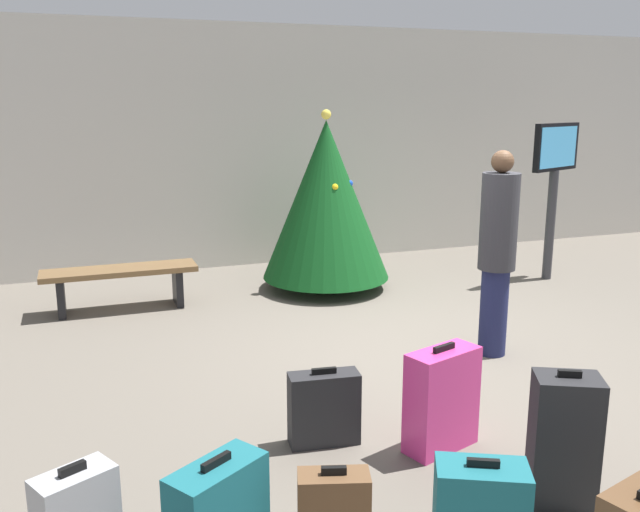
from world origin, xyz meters
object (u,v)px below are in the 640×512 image
suitcase_6 (324,408)px  waiting_bench (120,278)px  holiday_tree (326,200)px  flight_info_kiosk (555,170)px  traveller_0 (497,249)px  suitcase_0 (442,399)px  suitcase_8 (564,441)px

suitcase_6 → waiting_bench: bearing=106.7°
holiday_tree → suitcase_6: bearing=-110.6°
holiday_tree → flight_info_kiosk: holiday_tree is taller
traveller_0 → suitcase_0: traveller_0 is taller
traveller_0 → suitcase_8: (-0.99, -2.17, -0.60)m
suitcase_0 → waiting_bench: bearing=114.6°
holiday_tree → flight_info_kiosk: bearing=-10.8°
flight_info_kiosk → traveller_0: bearing=-137.2°
waiting_bench → suitcase_6: suitcase_6 is taller
suitcase_0 → holiday_tree: bearing=80.6°
flight_info_kiosk → traveller_0: flight_info_kiosk is taller
suitcase_6 → suitcase_8: 1.54m
suitcase_6 → holiday_tree: bearing=69.4°
holiday_tree → suitcase_0: bearing=-99.4°
suitcase_0 → suitcase_6: (-0.71, 0.33, -0.09)m
suitcase_6 → traveller_0: bearing=27.1°
flight_info_kiosk → suitcase_8: size_ratio=2.45×
waiting_bench → suitcase_0: suitcase_0 is taller
suitcase_0 → flight_info_kiosk: bearing=44.0°
suitcase_8 → suitcase_6: bearing=132.8°
traveller_0 → suitcase_6: size_ratio=3.44×
holiday_tree → waiting_bench: (-2.46, -0.06, -0.74)m
suitcase_6 → suitcase_8: size_ratio=0.66×
flight_info_kiosk → waiting_bench: (-5.36, 0.49, -1.05)m
suitcase_8 → traveller_0: bearing=65.4°
suitcase_0 → suitcase_8: (0.33, -0.80, 0.04)m
suitcase_0 → suitcase_8: bearing=-67.5°
flight_info_kiosk → suitcase_8: (-3.23, -4.24, -1.03)m
holiday_tree → suitcase_6: 4.01m
flight_info_kiosk → suitcase_6: size_ratio=3.70×
traveller_0 → holiday_tree: bearing=104.1°
suitcase_0 → suitcase_6: size_ratio=1.35×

